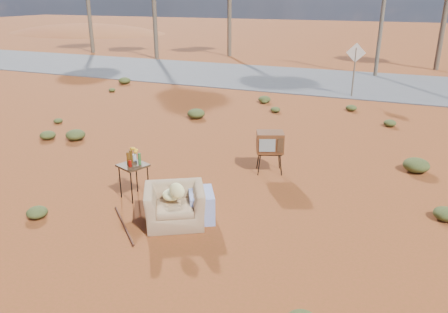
% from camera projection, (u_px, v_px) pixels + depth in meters
% --- Properties ---
extents(ground, '(140.00, 140.00, 0.00)m').
position_uv_depth(ground, '(188.00, 218.00, 8.29)').
color(ground, brown).
rests_on(ground, ground).
extents(highway, '(140.00, 7.00, 0.04)m').
position_uv_depth(highway, '(328.00, 81.00, 21.27)').
color(highway, '#565659').
rests_on(highway, ground).
extents(dirt_mound, '(26.00, 18.00, 2.00)m').
position_uv_depth(dirt_mound, '(86.00, 33.00, 48.52)').
color(dirt_mound, brown).
rests_on(dirt_mound, ground).
extents(armchair, '(1.39, 1.32, 0.94)m').
position_uv_depth(armchair, '(180.00, 200.00, 8.01)').
color(armchair, '#997753').
rests_on(armchair, ground).
extents(tv_unit, '(0.75, 0.68, 0.99)m').
position_uv_depth(tv_unit, '(270.00, 143.00, 10.20)').
color(tv_unit, black).
rests_on(tv_unit, ground).
extents(side_table, '(0.67, 0.67, 1.03)m').
position_uv_depth(side_table, '(133.00, 163.00, 8.92)').
color(side_table, '#3B2715').
rests_on(side_table, ground).
extents(rusty_bar, '(1.14, 1.08, 0.04)m').
position_uv_depth(rusty_bar, '(124.00, 225.00, 8.00)').
color(rusty_bar, '#4B2114').
rests_on(rusty_bar, ground).
extents(road_sign, '(0.78, 0.06, 2.19)m').
position_uv_depth(road_sign, '(355.00, 60.00, 17.62)').
color(road_sign, brown).
rests_on(road_sign, ground).
extents(scrub_patch, '(17.49, 8.07, 0.33)m').
position_uv_depth(scrub_patch, '(233.00, 139.00, 12.36)').
color(scrub_patch, '#464E22').
rests_on(scrub_patch, ground).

